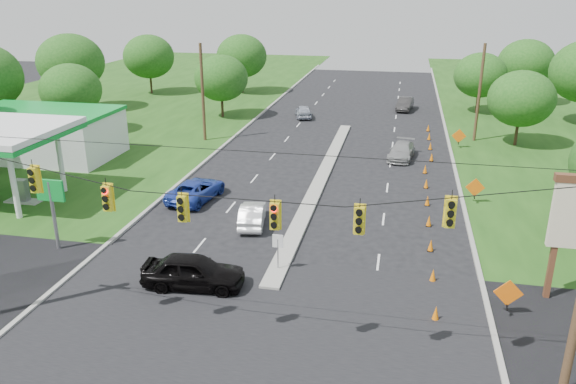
% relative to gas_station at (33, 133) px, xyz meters
% --- Properties ---
extents(ground, '(160.00, 160.00, 0.00)m').
position_rel_gas_station_xyz_m(ground, '(23.64, -20.24, -2.58)').
color(ground, black).
rests_on(ground, ground).
extents(cross_street, '(160.00, 14.00, 0.02)m').
position_rel_gas_station_xyz_m(cross_street, '(23.64, -20.24, -2.58)').
color(cross_street, black).
rests_on(cross_street, ground).
extents(curb_left, '(0.25, 110.00, 0.16)m').
position_rel_gas_station_xyz_m(curb_left, '(13.54, 9.76, -2.58)').
color(curb_left, gray).
rests_on(curb_left, ground).
extents(curb_right, '(0.25, 110.00, 0.16)m').
position_rel_gas_station_xyz_m(curb_right, '(33.74, 9.76, -2.58)').
color(curb_right, gray).
rests_on(curb_right, ground).
extents(median, '(1.00, 34.00, 0.18)m').
position_rel_gas_station_xyz_m(median, '(23.64, 0.76, -2.58)').
color(median, gray).
rests_on(median, ground).
extents(median_sign, '(0.55, 0.06, 2.05)m').
position_rel_gas_station_xyz_m(median_sign, '(23.64, -14.24, -1.11)').
color(median_sign, gray).
rests_on(median_sign, ground).
extents(signal_span, '(25.60, 0.32, 9.00)m').
position_rel_gas_station_xyz_m(signal_span, '(23.59, -21.24, 2.40)').
color(signal_span, '#422D1C').
rests_on(signal_span, ground).
extents(utility_pole_far_left, '(0.28, 0.28, 9.00)m').
position_rel_gas_station_xyz_m(utility_pole_far_left, '(11.14, 9.76, 1.92)').
color(utility_pole_far_left, '#422D1C').
rests_on(utility_pole_far_left, ground).
extents(utility_pole_far_right, '(0.28, 0.28, 9.00)m').
position_rel_gas_station_xyz_m(utility_pole_far_right, '(36.14, 14.76, 1.92)').
color(utility_pole_far_right, '#422D1C').
rests_on(utility_pole_far_right, ground).
extents(gas_station, '(18.40, 19.70, 5.20)m').
position_rel_gas_station_xyz_m(gas_station, '(0.00, 0.00, 0.00)').
color(gas_station, white).
rests_on(gas_station, ground).
extents(cone_0, '(0.32, 0.32, 0.70)m').
position_rel_gas_station_xyz_m(cone_0, '(31.38, -17.24, -2.23)').
color(cone_0, orange).
rests_on(cone_0, ground).
extents(cone_1, '(0.32, 0.32, 0.70)m').
position_rel_gas_station_xyz_m(cone_1, '(31.38, -13.74, -2.23)').
color(cone_1, orange).
rests_on(cone_1, ground).
extents(cone_2, '(0.32, 0.32, 0.70)m').
position_rel_gas_station_xyz_m(cone_2, '(31.38, -10.24, -2.23)').
color(cone_2, orange).
rests_on(cone_2, ground).
extents(cone_3, '(0.32, 0.32, 0.70)m').
position_rel_gas_station_xyz_m(cone_3, '(31.38, -6.74, -2.23)').
color(cone_3, orange).
rests_on(cone_3, ground).
extents(cone_4, '(0.32, 0.32, 0.70)m').
position_rel_gas_station_xyz_m(cone_4, '(31.38, -3.24, -2.23)').
color(cone_4, orange).
rests_on(cone_4, ground).
extents(cone_5, '(0.32, 0.32, 0.70)m').
position_rel_gas_station_xyz_m(cone_5, '(31.38, 0.26, -2.23)').
color(cone_5, orange).
rests_on(cone_5, ground).
extents(cone_6, '(0.32, 0.32, 0.70)m').
position_rel_gas_station_xyz_m(cone_6, '(31.38, 3.76, -2.23)').
color(cone_6, orange).
rests_on(cone_6, ground).
extents(cone_7, '(0.32, 0.32, 0.70)m').
position_rel_gas_station_xyz_m(cone_7, '(31.98, 7.26, -2.23)').
color(cone_7, orange).
rests_on(cone_7, ground).
extents(cone_8, '(0.32, 0.32, 0.70)m').
position_rel_gas_station_xyz_m(cone_8, '(31.98, 10.76, -2.23)').
color(cone_8, orange).
rests_on(cone_8, ground).
extents(cone_9, '(0.32, 0.32, 0.70)m').
position_rel_gas_station_xyz_m(cone_9, '(31.98, 14.26, -2.23)').
color(cone_9, orange).
rests_on(cone_9, ground).
extents(cone_10, '(0.32, 0.32, 0.70)m').
position_rel_gas_station_xyz_m(cone_10, '(31.98, 17.76, -2.23)').
color(cone_10, orange).
rests_on(cone_10, ground).
extents(work_sign_0, '(1.27, 0.58, 1.37)m').
position_rel_gas_station_xyz_m(work_sign_0, '(34.44, -16.24, -1.48)').
color(work_sign_0, black).
rests_on(work_sign_0, ground).
extents(work_sign_1, '(1.27, 0.58, 1.37)m').
position_rel_gas_station_xyz_m(work_sign_1, '(34.44, -2.24, -1.48)').
color(work_sign_1, black).
rests_on(work_sign_1, ground).
extents(work_sign_2, '(1.27, 0.58, 1.37)m').
position_rel_gas_station_xyz_m(work_sign_2, '(34.44, 11.76, -1.48)').
color(work_sign_2, black).
rests_on(work_sign_2, ground).
extents(tree_2, '(5.88, 5.88, 6.86)m').
position_rel_gas_station_xyz_m(tree_2, '(-2.36, 9.76, 1.76)').
color(tree_2, black).
rests_on(tree_2, ground).
extents(tree_3, '(7.56, 7.56, 8.82)m').
position_rel_gas_station_xyz_m(tree_3, '(-8.36, 19.76, 3.00)').
color(tree_3, black).
rests_on(tree_3, ground).
extents(tree_4, '(6.72, 6.72, 7.84)m').
position_rel_gas_station_xyz_m(tree_4, '(-4.36, 31.76, 2.38)').
color(tree_4, black).
rests_on(tree_4, ground).
extents(tree_5, '(5.88, 5.88, 6.86)m').
position_rel_gas_station_xyz_m(tree_5, '(9.64, 19.76, 1.76)').
color(tree_5, black).
rests_on(tree_5, ground).
extents(tree_6, '(6.72, 6.72, 7.84)m').
position_rel_gas_station_xyz_m(tree_6, '(7.64, 34.76, 2.38)').
color(tree_6, black).
rests_on(tree_6, ground).
extents(tree_9, '(5.88, 5.88, 6.86)m').
position_rel_gas_station_xyz_m(tree_9, '(39.64, 13.76, 1.76)').
color(tree_9, black).
rests_on(tree_9, ground).
extents(tree_11, '(6.72, 6.72, 7.84)m').
position_rel_gas_station_xyz_m(tree_11, '(43.64, 34.76, 2.38)').
color(tree_11, black).
rests_on(tree_11, ground).
extents(tree_12, '(5.88, 5.88, 6.86)m').
position_rel_gas_station_xyz_m(tree_12, '(37.64, 27.76, 1.76)').
color(tree_12, black).
rests_on(tree_12, ground).
extents(black_sedan, '(5.11, 2.41, 1.69)m').
position_rel_gas_station_xyz_m(black_sedan, '(20.00, -16.64, -1.73)').
color(black_sedan, black).
rests_on(black_sedan, ground).
extents(white_sedan, '(2.08, 4.25, 1.34)m').
position_rel_gas_station_xyz_m(white_sedan, '(20.79, -8.69, -1.91)').
color(white_sedan, white).
rests_on(white_sedan, ground).
extents(blue_pickup, '(3.14, 5.49, 1.44)m').
position_rel_gas_station_xyz_m(blue_pickup, '(15.92, -5.34, -1.85)').
color(blue_pickup, '#243DA3').
rests_on(blue_pickup, ground).
extents(silver_car_far, '(2.49, 4.85, 1.35)m').
position_rel_gas_station_xyz_m(silver_car_far, '(29.48, 7.43, -1.90)').
color(silver_car_far, gray).
rests_on(silver_car_far, ground).
extents(silver_car_oncoming, '(2.62, 4.36, 1.39)m').
position_rel_gas_station_xyz_m(silver_car_oncoming, '(18.54, 21.39, -1.88)').
color(silver_car_oncoming, '#9AA0B0').
rests_on(silver_car_oncoming, ground).
extents(dark_car_receding, '(2.12, 4.68, 1.49)m').
position_rel_gas_station_xyz_m(dark_car_receding, '(29.53, 27.67, -1.83)').
color(dark_car_receding, '#292828').
rests_on(dark_car_receding, ground).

